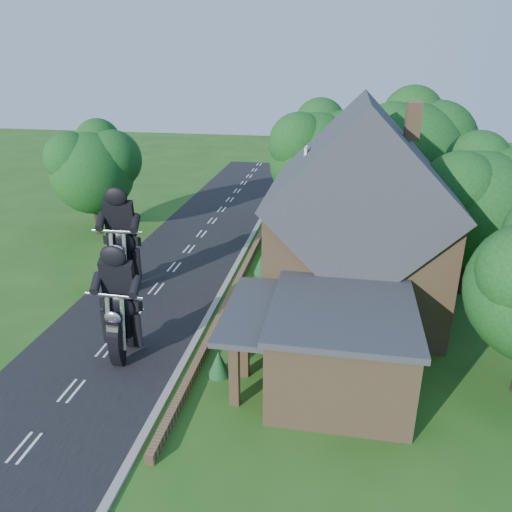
% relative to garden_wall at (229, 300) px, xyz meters
% --- Properties ---
extents(ground, '(120.00, 120.00, 0.00)m').
position_rel_garden_wall_xyz_m(ground, '(-4.30, -5.00, -0.20)').
color(ground, '#225016').
rests_on(ground, ground).
extents(road, '(7.00, 80.00, 0.02)m').
position_rel_garden_wall_xyz_m(road, '(-4.30, -5.00, -0.19)').
color(road, black).
rests_on(road, ground).
extents(kerb, '(0.30, 80.00, 0.12)m').
position_rel_garden_wall_xyz_m(kerb, '(-0.65, -5.00, -0.14)').
color(kerb, gray).
rests_on(kerb, ground).
extents(garden_wall, '(0.30, 22.00, 0.40)m').
position_rel_garden_wall_xyz_m(garden_wall, '(0.00, 0.00, 0.00)').
color(garden_wall, brown).
rests_on(garden_wall, ground).
extents(house, '(9.54, 8.64, 10.24)m').
position_rel_garden_wall_xyz_m(house, '(6.19, 1.00, 4.14)').
color(house, brown).
rests_on(house, ground).
extents(annex, '(7.05, 5.94, 3.44)m').
position_rel_garden_wall_xyz_m(annex, '(5.57, -5.80, 1.57)').
color(annex, brown).
rests_on(annex, ground).
extents(tree_house_right, '(6.51, 6.00, 8.40)m').
position_rel_garden_wall_xyz_m(tree_house_right, '(12.35, 3.62, 4.99)').
color(tree_house_right, black).
rests_on(tree_house_right, ground).
extents(tree_behind_house, '(7.81, 7.20, 10.08)m').
position_rel_garden_wall_xyz_m(tree_behind_house, '(9.88, 11.14, 6.03)').
color(tree_behind_house, black).
rests_on(tree_behind_house, ground).
extents(tree_behind_left, '(6.94, 6.40, 9.16)m').
position_rel_garden_wall_xyz_m(tree_behind_left, '(3.86, 12.13, 5.53)').
color(tree_behind_left, black).
rests_on(tree_behind_left, ground).
extents(tree_far_road, '(6.08, 5.60, 7.84)m').
position_rel_garden_wall_xyz_m(tree_far_road, '(-11.16, 9.11, 4.64)').
color(tree_far_road, black).
rests_on(tree_far_road, ground).
extents(shrub_a, '(0.90, 0.90, 1.10)m').
position_rel_garden_wall_xyz_m(shrub_a, '(1.00, -6.00, 0.35)').
color(shrub_a, '#133E1D').
rests_on(shrub_a, ground).
extents(shrub_b, '(0.90, 0.90, 1.10)m').
position_rel_garden_wall_xyz_m(shrub_b, '(1.00, -3.50, 0.35)').
color(shrub_b, '#133E1D').
rests_on(shrub_b, ground).
extents(shrub_c, '(0.90, 0.90, 1.10)m').
position_rel_garden_wall_xyz_m(shrub_c, '(1.00, -1.00, 0.35)').
color(shrub_c, '#133E1D').
rests_on(shrub_c, ground).
extents(shrub_d, '(0.90, 0.90, 1.10)m').
position_rel_garden_wall_xyz_m(shrub_d, '(1.00, 4.00, 0.35)').
color(shrub_d, '#133E1D').
rests_on(shrub_d, ground).
extents(shrub_e, '(0.90, 0.90, 1.10)m').
position_rel_garden_wall_xyz_m(shrub_e, '(1.00, 6.50, 0.35)').
color(shrub_e, '#133E1D').
rests_on(shrub_e, ground).
extents(shrub_f, '(0.90, 0.90, 1.10)m').
position_rel_garden_wall_xyz_m(shrub_f, '(1.00, 9.00, 0.35)').
color(shrub_f, '#133E1D').
rests_on(shrub_f, ground).
extents(motorcycle_lead, '(0.46, 1.65, 1.53)m').
position_rel_garden_wall_xyz_m(motorcycle_lead, '(-3.19, -5.42, 0.57)').
color(motorcycle_lead, black).
rests_on(motorcycle_lead, ground).
extents(motorcycle_follow, '(0.55, 1.86, 1.71)m').
position_rel_garden_wall_xyz_m(motorcycle_follow, '(-5.89, 0.80, 0.66)').
color(motorcycle_follow, black).
rests_on(motorcycle_follow, ground).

